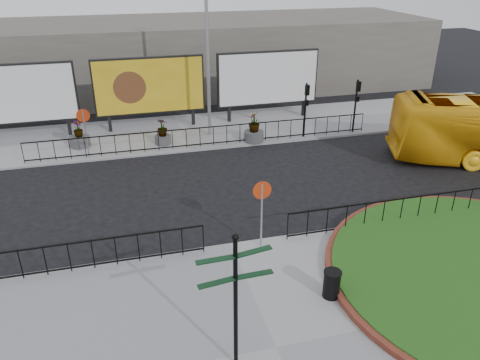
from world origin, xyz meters
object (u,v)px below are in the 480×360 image
object	(u,v)px
billboard_mid	(150,86)
lamp_post	(208,49)
fingerpost_sign	(235,290)
planter_a	(79,138)
litter_bin	(332,284)
planter_b	(163,134)
planter_c	(254,131)

from	to	relation	value
billboard_mid	lamp_post	distance (m)	4.23
lamp_post	fingerpost_sign	bearing A→B (deg)	-99.24
billboard_mid	lamp_post	bearing A→B (deg)	-33.25
fingerpost_sign	planter_a	world-z (taller)	fingerpost_sign
fingerpost_sign	planter_a	size ratio (longest dim) A/B	2.68
planter_a	fingerpost_sign	bearing A→B (deg)	-75.03
litter_bin	planter_b	xyz separation A→B (m)	(-3.41, 13.76, 0.09)
billboard_mid	fingerpost_sign	distance (m)	18.22
litter_bin	planter_c	xyz separation A→B (m)	(1.40, 12.90, 0.15)
fingerpost_sign	planter_c	xyz separation A→B (m)	(4.74, 14.65, -1.68)
billboard_mid	fingerpost_sign	bearing A→B (deg)	-88.85
fingerpost_sign	planter_a	bearing A→B (deg)	103.40
litter_bin	planter_a	bearing A→B (deg)	117.93
planter_b	planter_c	xyz separation A→B (m)	(4.81, -0.86, 0.06)
fingerpost_sign	lamp_post	bearing A→B (deg)	79.20
litter_bin	planter_c	bearing A→B (deg)	83.81
lamp_post	fingerpost_sign	distance (m)	16.64
lamp_post	litter_bin	xyz separation A→B (m)	(0.70, -14.50, -4.26)
planter_a	planter_b	distance (m)	4.34
planter_a	lamp_post	bearing A→B (deg)	0.00
litter_bin	planter_a	world-z (taller)	planter_a
lamp_post	planter_c	distance (m)	4.89
litter_bin	planter_b	size ratio (longest dim) A/B	0.63
fingerpost_sign	planter_c	size ratio (longest dim) A/B	2.31
billboard_mid	lamp_post	size ratio (longest dim) A/B	0.67
lamp_post	planter_b	bearing A→B (deg)	-164.66
lamp_post	planter_c	world-z (taller)	lamp_post
fingerpost_sign	planter_c	distance (m)	15.49
planter_a	planter_c	size ratio (longest dim) A/B	0.86
litter_bin	planter_b	bearing A→B (deg)	103.92
billboard_mid	planter_c	size ratio (longest dim) A/B	3.80
planter_b	fingerpost_sign	bearing A→B (deg)	-89.76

